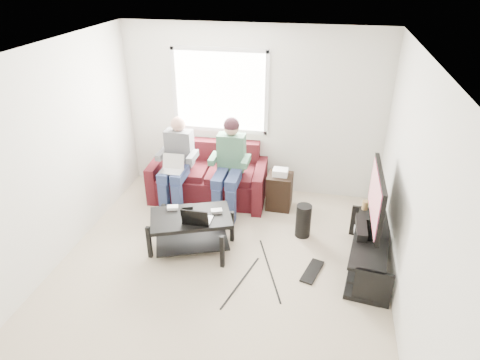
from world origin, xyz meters
name	(u,v)px	position (x,y,z in m)	size (l,w,h in m)	color
floor	(218,273)	(0.00, 0.00, 0.00)	(4.50, 4.50, 0.00)	#BCAB92
ceiling	(212,55)	(0.00, 0.00, 2.60)	(4.50, 4.50, 0.00)	white
wall_back	(252,112)	(0.00, 2.25, 1.30)	(4.50, 4.50, 0.00)	silver
wall_front	(124,343)	(0.00, -2.25, 1.30)	(4.50, 4.50, 0.00)	silver
wall_left	(48,162)	(-2.00, 0.00, 1.30)	(4.50, 4.50, 0.00)	silver
wall_right	(411,197)	(2.00, 0.00, 1.30)	(4.50, 4.50, 0.00)	silver
window	(220,91)	(-0.50, 2.23, 1.60)	(1.48, 0.04, 1.28)	white
sofa	(209,178)	(-0.60, 1.82, 0.31)	(1.83, 0.93, 0.84)	#4A1216
person_left	(177,160)	(-1.00, 1.51, 0.74)	(0.40, 0.70, 1.35)	navy
person_right	(229,160)	(-0.20, 1.53, 0.80)	(0.40, 0.71, 1.39)	navy
laptop_silver	(172,167)	(-1.00, 1.29, 0.72)	(0.32, 0.22, 0.24)	silver
coffee_table	(191,225)	(-0.45, 0.42, 0.37)	(1.16, 0.94, 0.50)	black
laptop_black	(198,212)	(-0.33, 0.34, 0.62)	(0.34, 0.24, 0.24)	black
controller_a	(173,208)	(-0.73, 0.54, 0.52)	(0.14, 0.09, 0.04)	silver
controller_b	(187,207)	(-0.55, 0.60, 0.52)	(0.14, 0.09, 0.04)	black
controller_c	(217,211)	(-0.15, 0.57, 0.52)	(0.14, 0.09, 0.04)	gray
tv_stand	(369,253)	(1.77, 0.49, 0.20)	(0.59, 1.41, 0.45)	black
tv	(376,199)	(1.77, 0.59, 0.91)	(0.12, 1.10, 0.81)	black
soundbar	(361,227)	(1.65, 0.59, 0.50)	(0.12, 0.50, 0.10)	black
drink_cup	(365,205)	(1.72, 1.12, 0.51)	(0.08, 0.08, 0.12)	#9F7844
console_white	(372,270)	(1.77, 0.09, 0.27)	(0.30, 0.22, 0.06)	silver
console_grey	(368,234)	(1.77, 0.79, 0.28)	(0.34, 0.26, 0.08)	gray
console_black	(370,251)	(1.77, 0.44, 0.28)	(0.38, 0.30, 0.07)	black
subwoofer	(303,221)	(0.94, 1.01, 0.23)	(0.21, 0.21, 0.47)	black
keyboard_floor	(312,271)	(1.12, 0.25, 0.01)	(0.16, 0.47, 0.03)	black
end_table	(280,190)	(0.53, 1.70, 0.29)	(0.36, 0.36, 0.64)	black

